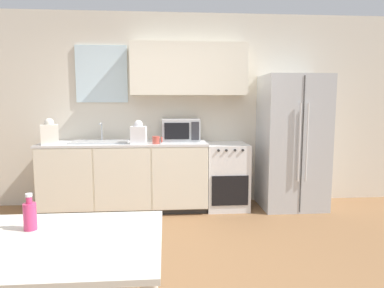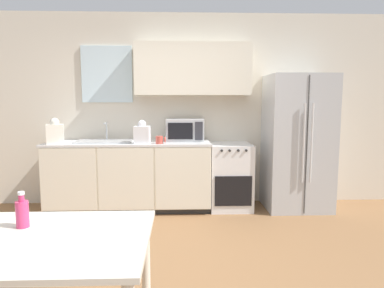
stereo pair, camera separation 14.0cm
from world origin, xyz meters
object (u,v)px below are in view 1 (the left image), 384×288
at_px(oven_range, 226,176).
at_px(coffee_mug, 157,140).
at_px(drink_bottle, 30,215).
at_px(refrigerator, 292,142).
at_px(microwave, 181,130).
at_px(dining_table, 47,258).

height_order(oven_range, coffee_mug, coffee_mug).
bearing_deg(drink_bottle, coffee_mug, 75.17).
distance_m(refrigerator, microwave, 1.55).
relative_size(microwave, coffee_mug, 3.91).
xyz_separation_m(microwave, dining_table, (-0.84, -2.94, -0.43)).
height_order(dining_table, drink_bottle, drink_bottle).
bearing_deg(oven_range, refrigerator, -2.37).
height_order(oven_range, dining_table, oven_range).
bearing_deg(coffee_mug, refrigerator, 5.79).
xyz_separation_m(coffee_mug, drink_bottle, (-0.65, -2.46, -0.14)).
height_order(microwave, dining_table, microwave).
relative_size(microwave, drink_bottle, 2.45).
relative_size(oven_range, dining_table, 0.75).
xyz_separation_m(dining_table, drink_bottle, (-0.14, 0.16, 0.18)).
bearing_deg(dining_table, microwave, 74.12).
relative_size(oven_range, microwave, 1.76).
xyz_separation_m(refrigerator, drink_bottle, (-2.51, -2.65, -0.08)).
xyz_separation_m(oven_range, refrigerator, (0.91, -0.04, 0.47)).
height_order(refrigerator, microwave, refrigerator).
height_order(oven_range, refrigerator, refrigerator).
distance_m(refrigerator, dining_table, 3.69).
distance_m(microwave, dining_table, 3.09).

